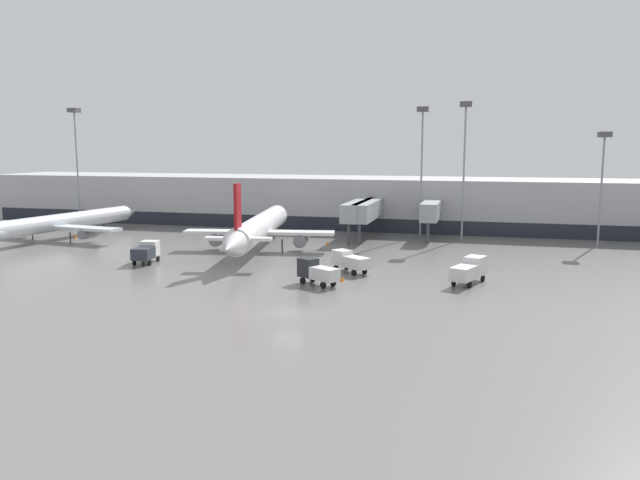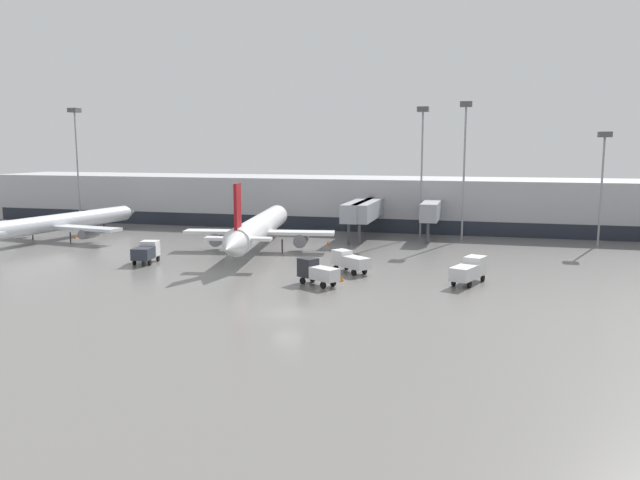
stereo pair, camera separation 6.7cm
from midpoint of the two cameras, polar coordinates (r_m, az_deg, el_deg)
The scene contains 15 objects.
ground_plane at distance 55.53m, azimuth -2.90°, elevation -6.69°, with size 320.00×320.00×0.00m, color slate.
terminal_building at distance 114.41m, azimuth 6.67°, elevation 3.41°, with size 160.00×31.41×9.00m.
parked_jet_0 at distance 105.83m, azimuth -23.12°, elevation 1.42°, with size 24.60×37.68×8.72m.
parked_jet_1 at distance 87.99m, azimuth -5.58°, elevation 1.10°, with size 21.37×38.83×10.28m.
service_truck_0 at distance 72.85m, azimuth 2.75°, elevation -1.89°, with size 5.21×4.62×2.47m.
service_truck_1 at distance 81.63m, azimuth -15.58°, elevation -1.01°, with size 2.86×4.93×2.65m.
service_truck_2 at distance 66.23m, azimuth -0.29°, elevation -2.87°, with size 5.09×3.86×2.72m.
service_truck_3 at distance 68.74m, azimuth 13.52°, elevation -2.66°, with size 3.87×6.28×2.73m.
traffic_cone_0 at distance 68.26m, azimuth 2.05°, elevation -3.55°, with size 0.49×0.49×0.59m.
traffic_cone_3 at distance 93.34m, azimuth 0.73°, elevation -0.28°, with size 0.48×0.48×0.58m.
traffic_cone_4 at distance 107.46m, azimuth -21.44°, elevation 0.31°, with size 0.45×0.45×0.66m.
apron_light_mast_3 at distance 125.99m, azimuth -21.42°, elevation 8.91°, with size 1.80×1.80×21.66m.
apron_light_mast_4 at distance 100.78m, azimuth 24.52°, elevation 7.07°, with size 1.80×1.80×16.74m.
apron_light_mast_5 at distance 99.77m, azimuth 13.16°, elevation 9.44°, with size 1.80×1.80×21.42m.
apron_light_mast_6 at distance 102.77m, azimuth 9.37°, elevation 9.32°, with size 1.80×1.80×20.90m.
Camera 2 is at (16.64, -50.95, 14.54)m, focal length 35.00 mm.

